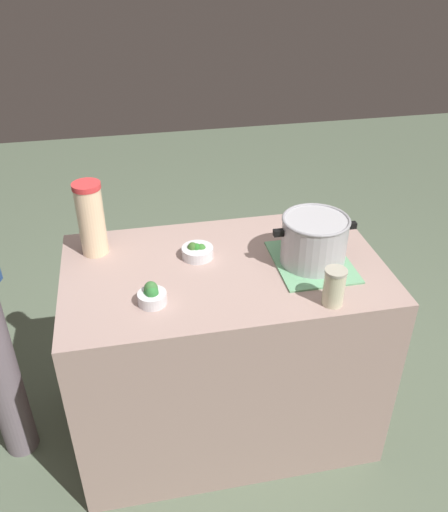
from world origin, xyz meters
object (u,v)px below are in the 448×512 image
broccoli_bowl_front (152,295)px  broccoli_bowl_center (197,251)px  lemonade_pitcher (91,219)px  broccoli_bowl_back (308,218)px  mason_jar (334,287)px  cooking_pot (314,239)px

broccoli_bowl_front → broccoli_bowl_center: 0.33m
lemonade_pitcher → broccoli_bowl_back: size_ratio=2.67×
mason_jar → broccoli_bowl_front: bearing=-11.6°
cooking_pot → mason_jar: size_ratio=2.32×
mason_jar → lemonade_pitcher: bearing=-32.1°
broccoli_bowl_back → lemonade_pitcher: bearing=2.6°
broccoli_bowl_center → broccoli_bowl_back: 0.54m
cooking_pot → broccoli_bowl_back: bearing=-105.5°
cooking_pot → lemonade_pitcher: lemonade_pitcher is taller
cooking_pot → broccoli_bowl_center: cooking_pot is taller
lemonade_pitcher → broccoli_bowl_front: 0.45m
broccoli_bowl_center → lemonade_pitcher: bearing=-16.5°
cooking_pot → broccoli_bowl_front: size_ratio=3.19×
cooking_pot → broccoli_bowl_center: 0.46m
broccoli_bowl_front → cooking_pot: bearing=-168.1°
cooking_pot → broccoli_bowl_front: cooking_pot is taller
broccoli_bowl_front → mason_jar: bearing=168.4°
cooking_pot → broccoli_bowl_center: (0.44, -0.13, -0.08)m
cooking_pot → mason_jar: (0.02, 0.26, -0.04)m
cooking_pot → broccoli_bowl_front: 0.66m
lemonade_pitcher → broccoli_bowl_back: bearing=-177.4°
cooking_pot → broccoli_bowl_back: size_ratio=2.88×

